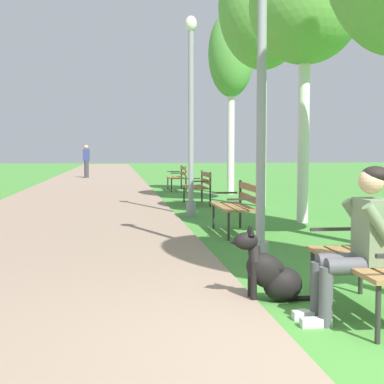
{
  "coord_description": "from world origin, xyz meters",
  "views": [
    {
      "loc": [
        -1.48,
        -3.59,
        1.37
      ],
      "look_at": [
        -0.62,
        2.91,
        0.9
      ],
      "focal_mm": 54.02,
      "sensor_mm": 36.0,
      "label": 1
    }
  ],
  "objects_px": {
    "park_bench_near": "(376,254)",
    "birch_tree_third": "(305,7)",
    "park_bench_far": "(199,184)",
    "person_seated_on_near_bench": "(360,237)",
    "lamp_post_mid": "(191,114)",
    "park_bench_furthest": "(178,176)",
    "dog_black": "(271,274)",
    "birch_tree_fourth": "(263,8)",
    "park_bench_mid": "(238,203)",
    "birch_tree_fifth": "(231,56)",
    "pedestrian_distant": "(86,161)",
    "lamp_post_near": "(262,67)"
  },
  "relations": [
    {
      "from": "park_bench_far",
      "to": "lamp_post_near",
      "type": "xyz_separation_m",
      "value": [
        -0.4,
        -7.89,
        1.82
      ]
    },
    {
      "from": "park_bench_far",
      "to": "lamp_post_mid",
      "type": "relative_size",
      "value": 0.37
    },
    {
      "from": "park_bench_far",
      "to": "birch_tree_third",
      "type": "distance_m",
      "value": 5.44
    },
    {
      "from": "park_bench_mid",
      "to": "person_seated_on_near_bench",
      "type": "height_order",
      "value": "person_seated_on_near_bench"
    },
    {
      "from": "lamp_post_mid",
      "to": "person_seated_on_near_bench",
      "type": "bearing_deg",
      "value": -87.01
    },
    {
      "from": "park_bench_mid",
      "to": "birch_tree_fourth",
      "type": "relative_size",
      "value": 0.24
    },
    {
      "from": "person_seated_on_near_bench",
      "to": "birch_tree_fifth",
      "type": "relative_size",
      "value": 0.22
    },
    {
      "from": "park_bench_far",
      "to": "birch_tree_fourth",
      "type": "bearing_deg",
      "value": -26.8
    },
    {
      "from": "park_bench_near",
      "to": "lamp_post_mid",
      "type": "height_order",
      "value": "lamp_post_mid"
    },
    {
      "from": "park_bench_near",
      "to": "lamp_post_near",
      "type": "distance_m",
      "value": 2.81
    },
    {
      "from": "park_bench_far",
      "to": "person_seated_on_near_bench",
      "type": "bearing_deg",
      "value": -90.91
    },
    {
      "from": "park_bench_far",
      "to": "park_bench_near",
      "type": "bearing_deg",
      "value": -89.73
    },
    {
      "from": "park_bench_mid",
      "to": "lamp_post_near",
      "type": "height_order",
      "value": "lamp_post_near"
    },
    {
      "from": "park_bench_furthest",
      "to": "lamp_post_near",
      "type": "xyz_separation_m",
      "value": [
        -0.43,
        -13.05,
        1.82
      ]
    },
    {
      "from": "park_bench_mid",
      "to": "park_bench_far",
      "type": "relative_size",
      "value": 1.0
    },
    {
      "from": "birch_tree_third",
      "to": "lamp_post_near",
      "type": "bearing_deg",
      "value": -114.73
    },
    {
      "from": "birch_tree_third",
      "to": "birch_tree_fourth",
      "type": "distance_m",
      "value": 3.24
    },
    {
      "from": "lamp_post_near",
      "to": "birch_tree_third",
      "type": "bearing_deg",
      "value": 65.27
    },
    {
      "from": "birch_tree_fifth",
      "to": "pedestrian_distant",
      "type": "relative_size",
      "value": 3.47
    },
    {
      "from": "park_bench_far",
      "to": "birch_tree_fourth",
      "type": "relative_size",
      "value": 0.24
    },
    {
      "from": "park_bench_furthest",
      "to": "birch_tree_fifth",
      "type": "relative_size",
      "value": 0.26
    },
    {
      "from": "park_bench_far",
      "to": "dog_black",
      "type": "bearing_deg",
      "value": -94.21
    },
    {
      "from": "park_bench_far",
      "to": "lamp_post_mid",
      "type": "distance_m",
      "value": 3.17
    },
    {
      "from": "park_bench_far",
      "to": "park_bench_furthest",
      "type": "height_order",
      "value": "same"
    },
    {
      "from": "park_bench_far",
      "to": "birch_tree_fifth",
      "type": "bearing_deg",
      "value": 66.08
    },
    {
      "from": "park_bench_furthest",
      "to": "pedestrian_distant",
      "type": "relative_size",
      "value": 0.91
    },
    {
      "from": "park_bench_far",
      "to": "lamp_post_mid",
      "type": "bearing_deg",
      "value": -101.58
    },
    {
      "from": "park_bench_far",
      "to": "birch_tree_fifth",
      "type": "xyz_separation_m",
      "value": [
        1.5,
        3.38,
        3.79
      ]
    },
    {
      "from": "park_bench_near",
      "to": "park_bench_mid",
      "type": "bearing_deg",
      "value": 91.66
    },
    {
      "from": "park_bench_furthest",
      "to": "park_bench_near",
      "type": "bearing_deg",
      "value": -89.93
    },
    {
      "from": "dog_black",
      "to": "birch_tree_third",
      "type": "relative_size",
      "value": 0.16
    },
    {
      "from": "park_bench_near",
      "to": "birch_tree_fourth",
      "type": "distance_m",
      "value": 10.28
    },
    {
      "from": "park_bench_far",
      "to": "dog_black",
      "type": "height_order",
      "value": "park_bench_far"
    },
    {
      "from": "birch_tree_fifth",
      "to": "pedestrian_distant",
      "type": "bearing_deg",
      "value": 114.86
    },
    {
      "from": "park_bench_near",
      "to": "dog_black",
      "type": "bearing_deg",
      "value": 144.85
    },
    {
      "from": "dog_black",
      "to": "park_bench_furthest",
      "type": "bearing_deg",
      "value": 87.16
    },
    {
      "from": "birch_tree_fourth",
      "to": "birch_tree_fifth",
      "type": "height_order",
      "value": "birch_tree_fourth"
    },
    {
      "from": "park_bench_mid",
      "to": "birch_tree_third",
      "type": "relative_size",
      "value": 0.29
    },
    {
      "from": "person_seated_on_near_bench",
      "to": "dog_black",
      "type": "relative_size",
      "value": 1.5
    },
    {
      "from": "lamp_post_mid",
      "to": "birch_tree_fifth",
      "type": "height_order",
      "value": "birch_tree_fifth"
    },
    {
      "from": "dog_black",
      "to": "lamp_post_mid",
      "type": "bearing_deg",
      "value": 88.76
    },
    {
      "from": "park_bench_far",
      "to": "dog_black",
      "type": "xyz_separation_m",
      "value": [
        -0.7,
        -9.46,
        -0.25
      ]
    },
    {
      "from": "park_bench_near",
      "to": "birch_tree_third",
      "type": "bearing_deg",
      "value": 77.11
    },
    {
      "from": "pedestrian_distant",
      "to": "birch_tree_third",
      "type": "bearing_deg",
      "value": -74.67
    },
    {
      "from": "dog_black",
      "to": "park_bench_near",
      "type": "bearing_deg",
      "value": -35.15
    },
    {
      "from": "park_bench_mid",
      "to": "person_seated_on_near_bench",
      "type": "bearing_deg",
      "value": -90.8
    },
    {
      "from": "park_bench_furthest",
      "to": "lamp_post_mid",
      "type": "bearing_deg",
      "value": -94.22
    },
    {
      "from": "birch_tree_third",
      "to": "birch_tree_fifth",
      "type": "xyz_separation_m",
      "value": [
        0.06,
        7.27,
        0.27
      ]
    },
    {
      "from": "park_bench_furthest",
      "to": "person_seated_on_near_bench",
      "type": "xyz_separation_m",
      "value": [
        -0.19,
        -15.3,
        0.17
      ]
    },
    {
      "from": "park_bench_far",
      "to": "birch_tree_third",
      "type": "relative_size",
      "value": 0.29
    }
  ]
}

